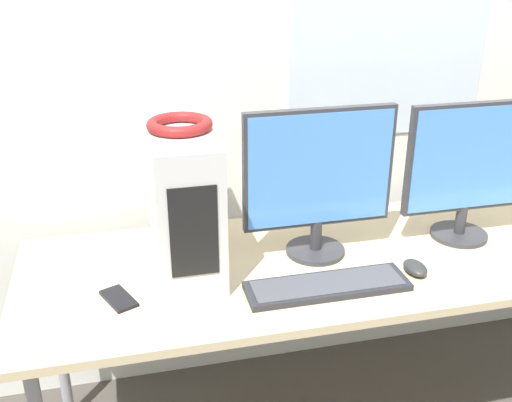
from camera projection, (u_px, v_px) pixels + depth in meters
wall_back at (329, 44)px, 2.20m from camera, size 8.00×0.07×2.70m
desk at (369, 264)px, 2.03m from camera, size 2.30×0.72×0.74m
pc_tower at (184, 200)px, 1.84m from camera, size 0.19×0.45×0.45m
headphones at (180, 124)px, 1.75m from camera, size 0.19×0.19×0.03m
monitor_main at (319, 178)px, 1.90m from camera, size 0.49×0.20×0.50m
monitor_right_near at (469, 167)px, 2.01m from camera, size 0.46×0.20×0.48m
keyboard at (327, 286)px, 1.79m from camera, size 0.49×0.14×0.02m
mouse at (415, 268)px, 1.88m from camera, size 0.07×0.10×0.04m
cell_phone at (119, 299)px, 1.74m from camera, size 0.11×0.15×0.01m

